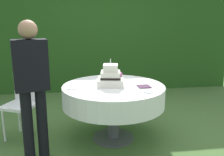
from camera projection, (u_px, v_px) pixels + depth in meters
The scene contains 9 objects.
ground_plane at pixel (113, 138), 3.43m from camera, with size 20.00×20.00×0.00m, color #476B33.
foliage_hedge at pixel (97, 33), 5.74m from camera, with size 6.20×0.66×2.60m, color #234C19.
cake_table at pixel (113, 96), 3.29m from camera, with size 1.35×1.35×0.75m.
wedding_cake at pixel (111, 77), 3.26m from camera, with size 0.38×0.38×0.35m.
serving_plate_near at pixel (148, 91), 2.97m from camera, with size 0.13×0.13×0.01m, color white.
serving_plate_far at pixel (72, 89), 3.10m from camera, with size 0.13×0.13×0.01m, color white.
napkin_stack at pixel (144, 86), 3.19m from camera, with size 0.16×0.16×0.01m, color #4C2D47.
garden_chair at pixel (23, 99), 3.40m from camera, with size 0.53×0.53×0.89m.
standing_person at pixel (32, 83), 2.69m from camera, with size 0.40×0.29×1.60m.
Camera 1 is at (-0.46, -3.12, 1.59)m, focal length 39.64 mm.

